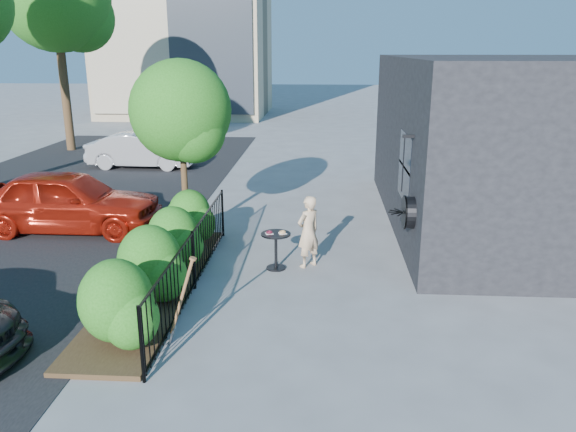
# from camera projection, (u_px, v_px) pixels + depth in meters

# --- Properties ---
(ground) EXTENTS (120.00, 120.00, 0.00)m
(ground) POSITION_uv_depth(u_px,v_px,m) (277.00, 290.00, 10.12)
(ground) COLOR gray
(ground) RESTS_ON ground
(shop_building) EXTENTS (6.22, 9.00, 4.00)m
(shop_building) POSITION_uv_depth(u_px,v_px,m) (519.00, 143.00, 13.51)
(shop_building) COLOR black
(shop_building) RESTS_ON ground
(fence) EXTENTS (0.05, 6.05, 1.10)m
(fence) POSITION_uv_depth(u_px,v_px,m) (194.00, 260.00, 10.04)
(fence) COLOR black
(fence) RESTS_ON ground
(planting_bed) EXTENTS (1.30, 6.00, 0.08)m
(planting_bed) POSITION_uv_depth(u_px,v_px,m) (157.00, 285.00, 10.24)
(planting_bed) COLOR #382616
(planting_bed) RESTS_ON ground
(shrubs) EXTENTS (1.10, 5.60, 1.24)m
(shrubs) POSITION_uv_depth(u_px,v_px,m) (162.00, 250.00, 10.14)
(shrubs) COLOR #206116
(shrubs) RESTS_ON ground
(patio_tree) EXTENTS (2.20, 2.20, 3.94)m
(patio_tree) POSITION_uv_depth(u_px,v_px,m) (183.00, 117.00, 12.09)
(patio_tree) COLOR #3F2B19
(patio_tree) RESTS_ON ground
(street_tree_far) EXTENTS (4.40, 4.40, 8.28)m
(street_tree_far) POSITION_uv_depth(u_px,v_px,m) (56.00, 3.00, 22.35)
(street_tree_far) COLOR #3F2B19
(street_tree_far) RESTS_ON ground
(cafe_table) EXTENTS (0.58, 0.58, 0.78)m
(cafe_table) POSITION_uv_depth(u_px,v_px,m) (276.00, 244.00, 10.98)
(cafe_table) COLOR black
(cafe_table) RESTS_ON ground
(woman) EXTENTS (0.62, 0.62, 1.45)m
(woman) POSITION_uv_depth(u_px,v_px,m) (308.00, 232.00, 11.04)
(woman) COLOR tan
(woman) RESTS_ON ground
(shovel) EXTENTS (0.48, 0.18, 1.39)m
(shovel) POSITION_uv_depth(u_px,v_px,m) (180.00, 305.00, 8.16)
(shovel) COLOR brown
(shovel) RESTS_ON ground
(car_red) EXTENTS (4.33, 1.77, 1.47)m
(car_red) POSITION_uv_depth(u_px,v_px,m) (68.00, 201.00, 13.23)
(car_red) COLOR #A21B0D
(car_red) RESTS_ON ground
(car_silver) EXTENTS (3.90, 1.46, 1.27)m
(car_silver) POSITION_uv_depth(u_px,v_px,m) (142.00, 150.00, 20.36)
(car_silver) COLOR #A6A6AB
(car_silver) RESTS_ON ground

